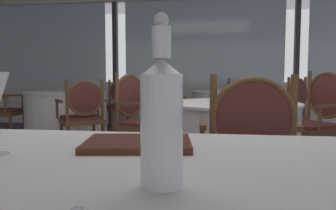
% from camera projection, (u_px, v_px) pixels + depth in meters
% --- Properties ---
extents(window_wall_far, '(10.93, 0.14, 2.65)m').
position_uv_depth(window_wall_far, '(203.00, 71.00, 6.45)').
color(window_wall_far, silver).
rests_on(window_wall_far, ground_plane).
extents(water_bottle, '(0.08, 0.08, 0.33)m').
position_uv_depth(water_bottle, '(162.00, 118.00, 0.65)').
color(water_bottle, white).
rests_on(water_bottle, foreground_table).
extents(menu_book, '(0.35, 0.28, 0.02)m').
position_uv_depth(menu_book, '(138.00, 143.00, 1.03)').
color(menu_book, '#512319').
rests_on(menu_book, foreground_table).
extents(background_table_1, '(1.17, 1.17, 0.74)m').
position_uv_depth(background_table_1, '(67.00, 117.00, 4.83)').
color(background_table_1, white).
rests_on(background_table_1, ground_plane).
extents(dining_chair_1_1, '(0.66, 0.64, 0.92)m').
position_uv_depth(dining_chair_1_1, '(83.00, 112.00, 3.92)').
color(dining_chair_1_1, brown).
rests_on(dining_chair_1_1, ground_plane).
extents(dining_chair_1_2, '(0.64, 0.61, 0.90)m').
position_uv_depth(dining_chair_1_2, '(114.00, 102.00, 5.66)').
color(dining_chair_1_2, brown).
rests_on(dining_chair_1_2, ground_plane).
extents(background_table_2, '(1.15, 1.15, 0.74)m').
position_uv_depth(background_table_2, '(229.00, 115.00, 5.17)').
color(background_table_2, white).
rests_on(background_table_2, ground_plane).
extents(dining_chair_2_0, '(0.58, 0.62, 0.90)m').
position_uv_depth(dining_chair_2_0, '(165.00, 106.00, 4.99)').
color(dining_chair_2_0, brown).
rests_on(dining_chair_2_0, ground_plane).
extents(dining_chair_2_1, '(0.66, 0.66, 0.95)m').
position_uv_depth(dining_chair_2_1, '(289.00, 108.00, 4.38)').
color(dining_chair_2_1, brown).
rests_on(dining_chair_2_1, ground_plane).
extents(dining_chair_2_2, '(0.60, 0.55, 0.93)m').
position_uv_depth(dining_chair_2_2, '(239.00, 100.00, 6.09)').
color(dining_chair_2_2, brown).
rests_on(dining_chair_2_2, ground_plane).
extents(background_table_3, '(1.14, 1.14, 0.74)m').
position_uv_depth(background_table_3, '(230.00, 146.00, 2.84)').
color(background_table_3, white).
rests_on(background_table_3, ground_plane).
extents(dining_chair_3_0, '(0.64, 0.65, 1.01)m').
position_uv_depth(dining_chair_3_0, '(317.00, 114.00, 3.24)').
color(dining_chair_3_0, brown).
rests_on(dining_chair_3_0, ground_plane).
extents(dining_chair_3_1, '(0.62, 0.64, 0.99)m').
position_uv_depth(dining_chair_3_1, '(139.00, 114.00, 3.39)').
color(dining_chair_3_1, brown).
rests_on(dining_chair_3_1, ground_plane).
extents(dining_chair_3_2, '(0.55, 0.49, 0.97)m').
position_uv_depth(dining_chair_3_2, '(249.00, 148.00, 1.83)').
color(dining_chair_3_2, brown).
rests_on(dining_chair_3_2, ground_plane).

